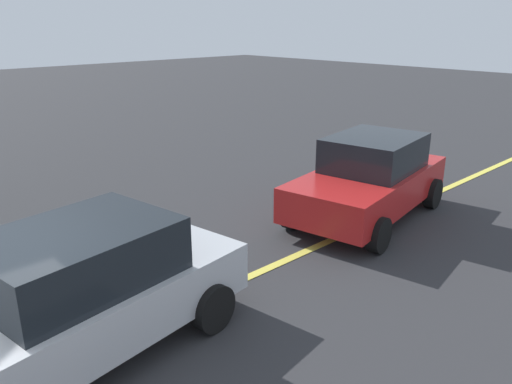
% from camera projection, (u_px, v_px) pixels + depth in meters
% --- Properties ---
extents(lane_marking_centre, '(28.00, 0.16, 0.01)m').
position_uv_depth(lane_marking_centre, '(212.00, 293.00, 7.47)').
color(lane_marking_centre, '#E0D14C').
extents(car_silver_approaching, '(4.64, 2.44, 1.61)m').
position_uv_depth(car_silver_approaching, '(69.00, 299.00, 5.79)').
color(car_silver_approaching, '#B7BABF').
rests_on(car_silver_approaching, ground_plane).
extents(car_red_near_curb, '(4.30, 2.52, 1.65)m').
position_uv_depth(car_red_near_curb, '(370.00, 178.00, 10.16)').
color(car_red_near_curb, red).
rests_on(car_red_near_curb, ground_plane).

